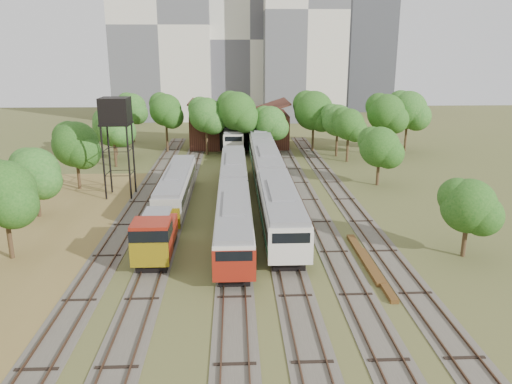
{
  "coord_description": "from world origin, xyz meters",
  "views": [
    {
      "loc": [
        -1.91,
        -26.28,
        15.52
      ],
      "look_at": [
        0.14,
        19.65,
        2.5
      ],
      "focal_mm": 35.0,
      "sensor_mm": 36.0,
      "label": 1
    }
  ],
  "objects_px": {
    "railcar_red_set": "(234,194)",
    "shunter_locomotive": "(156,238)",
    "railcar_green_set": "(267,167)",
    "water_tower": "(115,114)"
  },
  "relations": [
    {
      "from": "railcar_green_set",
      "to": "water_tower",
      "type": "relative_size",
      "value": 4.82
    },
    {
      "from": "railcar_red_set",
      "to": "railcar_green_set",
      "type": "relative_size",
      "value": 0.66
    },
    {
      "from": "railcar_red_set",
      "to": "railcar_green_set",
      "type": "xyz_separation_m",
      "value": [
        4.0,
        11.08,
        0.21
      ]
    },
    {
      "from": "railcar_green_set",
      "to": "water_tower",
      "type": "height_order",
      "value": "water_tower"
    },
    {
      "from": "railcar_red_set",
      "to": "railcar_green_set",
      "type": "height_order",
      "value": "railcar_green_set"
    },
    {
      "from": "railcar_red_set",
      "to": "water_tower",
      "type": "distance_m",
      "value": 15.78
    },
    {
      "from": "railcar_red_set",
      "to": "shunter_locomotive",
      "type": "height_order",
      "value": "shunter_locomotive"
    },
    {
      "from": "railcar_red_set",
      "to": "railcar_green_set",
      "type": "bearing_deg",
      "value": 70.15
    },
    {
      "from": "railcar_red_set",
      "to": "water_tower",
      "type": "height_order",
      "value": "water_tower"
    },
    {
      "from": "railcar_red_set",
      "to": "shunter_locomotive",
      "type": "relative_size",
      "value": 4.27
    }
  ]
}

